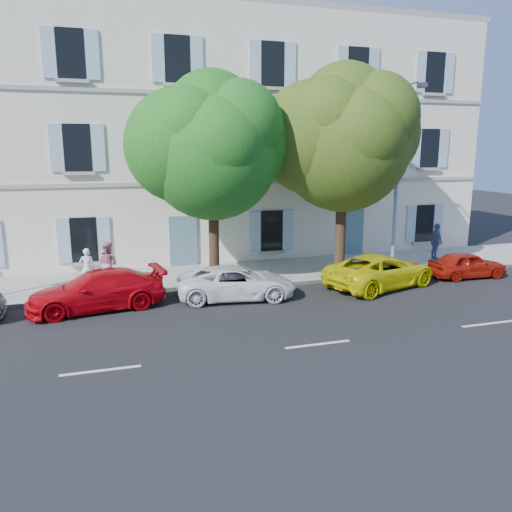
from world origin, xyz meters
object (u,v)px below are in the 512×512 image
object	(u,v)px
car_red_coupe	(97,290)
pedestrian_b	(108,263)
car_red_hatchback	(467,265)
car_yellow_supercar	(380,271)
pedestrian_a	(87,268)
tree_left	(212,153)
street_lamp	(400,169)
pedestrian_c	(436,242)
tree_right	(343,146)
car_white_coupe	(237,283)

from	to	relation	value
car_red_coupe	pedestrian_b	bearing A→B (deg)	161.83
car_red_hatchback	car_yellow_supercar	bearing A→B (deg)	95.60
car_red_coupe	pedestrian_a	xyz separation A→B (m)	(-0.36, 2.57, 0.26)
car_red_coupe	pedestrian_b	xyz separation A→B (m)	(0.43, 2.67, 0.36)
tree_left	street_lamp	world-z (taller)	tree_left
pedestrian_b	pedestrian_c	size ratio (longest dim) A/B	0.98
car_red_hatchback	tree_right	size ratio (longest dim) A/B	0.40
car_red_hatchback	pedestrian_a	size ratio (longest dim) A/B	2.15
car_red_hatchback	car_red_coupe	bearing A→B (deg)	91.90
car_white_coupe	pedestrian_c	world-z (taller)	pedestrian_c
street_lamp	pedestrian_c	xyz separation A→B (m)	(3.28, 1.50, -3.66)
street_lamp	pedestrian_c	bearing A→B (deg)	24.55
car_red_hatchback	street_lamp	size ratio (longest dim) A/B	0.42
car_red_hatchback	pedestrian_b	distance (m)	15.35
car_red_coupe	pedestrian_c	xyz separation A→B (m)	(16.05, 2.89, 0.38)
car_red_coupe	car_yellow_supercar	size ratio (longest dim) A/B	0.96
car_yellow_supercar	car_red_hatchback	bearing A→B (deg)	-104.66
car_red_hatchback	street_lamp	xyz separation A→B (m)	(-2.75, 1.44, 4.14)
pedestrian_a	tree_left	bearing A→B (deg)	169.66
car_red_coupe	car_red_hatchback	bearing A→B (deg)	80.73
car_yellow_supercar	street_lamp	world-z (taller)	street_lamp
car_white_coupe	pedestrian_a	size ratio (longest dim) A/B	2.81
tree_left	pedestrian_a	size ratio (longest dim) A/B	5.12
car_yellow_supercar	tree_left	bearing A→B (deg)	54.36
car_red_hatchback	tree_right	world-z (taller)	tree_right
car_red_coupe	street_lamp	distance (m)	13.47
car_white_coupe	pedestrian_c	bearing A→B (deg)	-66.77
car_red_hatchback	pedestrian_a	xyz separation A→B (m)	(-15.88, 2.62, 0.36)
tree_right	car_yellow_supercar	bearing A→B (deg)	-68.95
tree_right	car_red_hatchback	bearing A→B (deg)	-19.08
street_lamp	car_white_coupe	bearing A→B (deg)	-168.62
car_yellow_supercar	tree_right	world-z (taller)	tree_right
car_yellow_supercar	pedestrian_a	size ratio (longest dim) A/B	3.12
street_lamp	pedestrian_a	bearing A→B (deg)	174.87
tree_right	pedestrian_b	world-z (taller)	tree_right
car_yellow_supercar	pedestrian_c	size ratio (longest dim) A/B	2.71
street_lamp	tree_right	bearing A→B (deg)	171.43
car_yellow_supercar	street_lamp	size ratio (longest dim) A/B	0.61
car_red_coupe	pedestrian_a	distance (m)	2.61
car_white_coupe	pedestrian_a	xyz separation A→B (m)	(-5.39, 2.74, 0.32)
pedestrian_c	street_lamp	bearing A→B (deg)	120.61
tree_right	pedestrian_a	bearing A→B (deg)	175.70
car_white_coupe	car_red_hatchback	world-z (taller)	car_white_coupe
tree_right	pedestrian_b	size ratio (longest dim) A/B	4.81
car_white_coupe	tree_right	bearing A→B (deg)	-61.85
car_yellow_supercar	car_red_hatchback	world-z (taller)	car_yellow_supercar
car_red_coupe	tree_right	bearing A→B (deg)	90.75
car_red_hatchback	street_lamp	bearing A→B (deg)	64.34
tree_left	car_red_coupe	bearing A→B (deg)	-159.57
car_red_coupe	pedestrian_c	distance (m)	16.32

